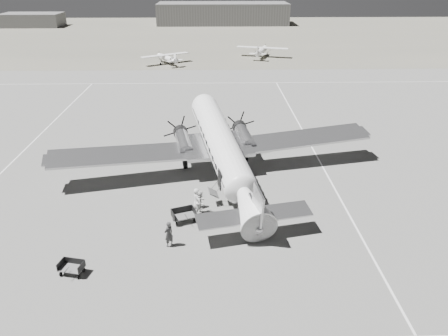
% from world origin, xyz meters
% --- Properties ---
extents(ground, '(260.00, 260.00, 0.00)m').
position_xyz_m(ground, '(0.00, 0.00, 0.00)').
color(ground, slate).
rests_on(ground, ground).
extents(taxi_line_right, '(0.15, 80.00, 0.01)m').
position_xyz_m(taxi_line_right, '(12.00, 0.00, 0.01)').
color(taxi_line_right, silver).
rests_on(taxi_line_right, ground).
extents(taxi_line_left, '(0.15, 60.00, 0.01)m').
position_xyz_m(taxi_line_left, '(-18.00, 10.00, 0.01)').
color(taxi_line_left, silver).
rests_on(taxi_line_left, ground).
extents(taxi_line_horizon, '(90.00, 0.15, 0.01)m').
position_xyz_m(taxi_line_horizon, '(0.00, 40.00, 0.01)').
color(taxi_line_horizon, silver).
rests_on(taxi_line_horizon, ground).
extents(grass_infield, '(260.00, 90.00, 0.01)m').
position_xyz_m(grass_infield, '(0.00, 95.00, 0.00)').
color(grass_infield, '#666256').
rests_on(grass_infield, ground).
extents(hangar_main, '(42.00, 14.00, 6.60)m').
position_xyz_m(hangar_main, '(5.00, 120.00, 3.30)').
color(hangar_main, '#606060').
rests_on(hangar_main, ground).
extents(shed_secondary, '(18.00, 10.00, 4.00)m').
position_xyz_m(shed_secondary, '(-55.00, 115.00, 2.00)').
color(shed_secondary, '#555555').
rests_on(shed_secondary, ground).
extents(dc3_airliner, '(33.78, 26.83, 5.71)m').
position_xyz_m(dc3_airliner, '(2.49, 4.20, 2.85)').
color(dc3_airliner, '#ABABAD').
rests_on(dc3_airliner, ground).
extents(light_plane_left, '(12.58, 11.99, 2.04)m').
position_xyz_m(light_plane_left, '(-7.36, 55.41, 1.02)').
color(light_plane_left, white).
rests_on(light_plane_left, ground).
extents(light_plane_right, '(13.07, 11.72, 2.27)m').
position_xyz_m(light_plane_right, '(11.85, 61.95, 1.13)').
color(light_plane_right, white).
rests_on(light_plane_right, ground).
extents(baggage_cart_near, '(2.13, 1.82, 1.01)m').
position_xyz_m(baggage_cart_near, '(-0.62, -2.48, 0.51)').
color(baggage_cart_near, '#555555').
rests_on(baggage_cart_near, ground).
extents(baggage_cart_far, '(1.75, 1.41, 0.87)m').
position_xyz_m(baggage_cart_far, '(-7.18, -8.42, 0.43)').
color(baggage_cart_far, '#555555').
rests_on(baggage_cart_far, ground).
extents(ground_crew, '(0.81, 0.80, 1.88)m').
position_xyz_m(ground_crew, '(-1.43, -5.57, 0.94)').
color(ground_crew, '#303030').
rests_on(ground_crew, ground).
extents(ramp_agent, '(1.12, 1.17, 1.91)m').
position_xyz_m(ramp_agent, '(0.64, -1.28, 0.95)').
color(ramp_agent, silver).
rests_on(ramp_agent, ground).
extents(passenger, '(0.57, 0.84, 1.66)m').
position_xyz_m(passenger, '(0.29, -0.41, 0.83)').
color(passenger, beige).
rests_on(passenger, ground).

